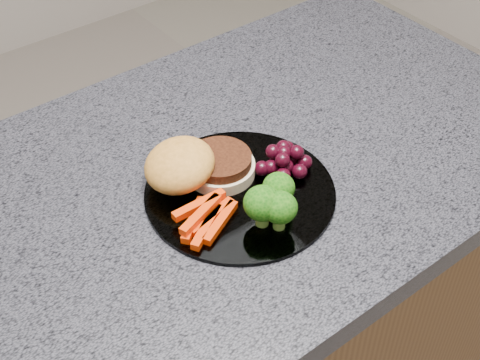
# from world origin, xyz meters

# --- Properties ---
(countertop) EXTENTS (1.20, 0.60, 0.04)m
(countertop) POSITION_xyz_m (0.00, 0.00, 0.88)
(countertop) COLOR #46464F
(countertop) RESTS_ON island_cabinet
(plate) EXTENTS (0.26, 0.26, 0.01)m
(plate) POSITION_xyz_m (0.05, -0.06, 0.90)
(plate) COLOR white
(plate) RESTS_ON countertop
(burger) EXTENTS (0.16, 0.12, 0.05)m
(burger) POSITION_xyz_m (0.02, -0.00, 0.93)
(burger) COLOR beige
(burger) RESTS_ON plate
(carrot_sticks) EXTENTS (0.10, 0.08, 0.02)m
(carrot_sticks) POSITION_xyz_m (-0.02, -0.07, 0.91)
(carrot_sticks) COLOR red
(carrot_sticks) RESTS_ON plate
(broccoli) EXTENTS (0.08, 0.07, 0.06)m
(broccoli) POSITION_xyz_m (0.05, -0.13, 0.94)
(broccoli) COLOR olive
(broccoli) RESTS_ON plate
(grape_bunch) EXTENTS (0.08, 0.07, 0.04)m
(grape_bunch) POSITION_xyz_m (0.13, -0.06, 0.92)
(grape_bunch) COLOR black
(grape_bunch) RESTS_ON plate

